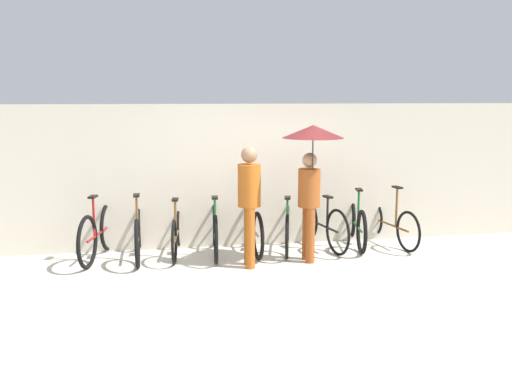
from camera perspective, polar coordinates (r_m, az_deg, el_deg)
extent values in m
plane|color=beige|center=(7.39, 1.79, -9.28)|extent=(30.00, 30.00, 0.00)
cube|color=beige|center=(9.12, -0.93, 1.67)|extent=(12.59, 0.12, 2.27)
torus|color=black|center=(9.20, -14.52, -3.35)|extent=(0.23, 0.75, 0.76)
torus|color=black|center=(8.31, -16.52, -4.82)|extent=(0.23, 0.75, 0.76)
cylinder|color=maroon|center=(8.75, -15.47, -4.05)|extent=(0.26, 0.96, 0.04)
cylinder|color=maroon|center=(8.53, -15.91, -2.45)|extent=(0.04, 0.04, 0.57)
cube|color=black|center=(8.48, -16.00, -0.46)|extent=(0.13, 0.22, 0.03)
cylinder|color=maroon|center=(9.14, -14.61, -1.30)|extent=(0.04, 0.04, 0.67)
cylinder|color=maroon|center=(9.08, -14.70, 0.76)|extent=(0.43, 0.13, 0.03)
torus|color=black|center=(9.23, -11.62, -3.38)|extent=(0.06, 0.70, 0.70)
torus|color=black|center=(8.17, -11.79, -5.07)|extent=(0.06, 0.70, 0.70)
cylinder|color=brown|center=(8.69, -11.70, -4.18)|extent=(0.04, 1.09, 0.04)
cylinder|color=brown|center=(8.44, -11.80, -2.46)|extent=(0.04, 0.04, 0.61)
cube|color=black|center=(8.38, -11.87, -0.32)|extent=(0.09, 0.20, 0.03)
cylinder|color=brown|center=(9.16, -11.69, -1.33)|extent=(0.04, 0.04, 0.67)
cylinder|color=brown|center=(9.10, -11.76, 0.75)|extent=(0.44, 0.03, 0.03)
torus|color=black|center=(9.24, -7.69, -3.43)|extent=(0.12, 0.65, 0.65)
torus|color=black|center=(8.26, -8.18, -5.00)|extent=(0.12, 0.65, 0.65)
cylinder|color=brown|center=(8.75, -7.92, -4.17)|extent=(0.16, 1.00, 0.04)
cylinder|color=brown|center=(8.52, -8.05, -2.66)|extent=(0.04, 0.04, 0.55)
cube|color=black|center=(8.46, -8.09, -0.74)|extent=(0.11, 0.21, 0.03)
cylinder|color=brown|center=(9.16, -7.74, -1.16)|extent=(0.04, 0.04, 0.75)
cylinder|color=brown|center=(9.10, -7.79, 1.15)|extent=(0.44, 0.08, 0.03)
torus|color=black|center=(9.24, -4.23, -3.17)|extent=(0.11, 0.71, 0.71)
torus|color=black|center=(8.24, -4.04, -4.74)|extent=(0.11, 0.71, 0.71)
cylinder|color=#19662D|center=(8.74, -4.14, -3.91)|extent=(0.12, 1.03, 0.04)
cylinder|color=#19662D|center=(8.51, -4.13, -2.43)|extent=(0.04, 0.04, 0.54)
cube|color=black|center=(8.45, -4.15, -0.56)|extent=(0.11, 0.21, 0.03)
cylinder|color=#19662D|center=(9.17, -4.26, -1.15)|extent=(0.04, 0.04, 0.66)
cylinder|color=#19662D|center=(9.12, -4.28, 0.89)|extent=(0.44, 0.06, 0.03)
torus|color=black|center=(9.32, -1.06, -3.00)|extent=(0.07, 0.72, 0.72)
torus|color=black|center=(8.40, 0.18, -4.41)|extent=(0.07, 0.72, 0.72)
cylinder|color=#A59E93|center=(8.86, -0.47, -3.67)|extent=(0.06, 0.97, 0.04)
cylinder|color=#A59E93|center=(8.64, -0.25, -2.32)|extent=(0.04, 0.04, 0.49)
cube|color=black|center=(8.59, -0.26, -0.61)|extent=(0.09, 0.20, 0.03)
cylinder|color=#A59E93|center=(9.26, -1.06, -1.15)|extent=(0.04, 0.04, 0.61)
cylinder|color=#A59E93|center=(9.21, -1.07, 0.73)|extent=(0.44, 0.04, 0.03)
torus|color=black|center=(9.47, 3.19, -2.96)|extent=(0.21, 0.66, 0.67)
torus|color=black|center=(8.47, 3.12, -4.47)|extent=(0.21, 0.66, 0.67)
cylinder|color=#19662D|center=(8.97, 3.16, -3.68)|extent=(0.29, 1.01, 0.04)
cylinder|color=#19662D|center=(8.74, 3.16, -2.32)|extent=(0.04, 0.04, 0.51)
cube|color=black|center=(8.69, 3.18, -0.58)|extent=(0.14, 0.22, 0.03)
cylinder|color=#19662D|center=(9.41, 3.21, -0.91)|extent=(0.04, 0.04, 0.69)
cylinder|color=#19662D|center=(9.35, 3.23, 1.18)|extent=(0.43, 0.13, 0.03)
torus|color=black|center=(9.60, 5.17, -2.68)|extent=(0.17, 0.71, 0.71)
torus|color=black|center=(8.71, 8.17, -4.01)|extent=(0.17, 0.71, 0.71)
cylinder|color=black|center=(9.15, 6.60, -3.31)|extent=(0.23, 1.02, 0.04)
cylinder|color=black|center=(8.95, 7.16, -2.07)|extent=(0.04, 0.04, 0.47)
cube|color=black|center=(8.90, 7.19, -0.48)|extent=(0.13, 0.21, 0.03)
cylinder|color=black|center=(9.54, 5.20, -0.75)|extent=(0.04, 0.04, 0.66)
cylinder|color=black|center=(9.49, 5.23, 1.21)|extent=(0.44, 0.11, 0.03)
torus|color=black|center=(9.83, 9.46, -2.58)|extent=(0.18, 0.68, 0.68)
torus|color=black|center=(8.86, 10.52, -3.95)|extent=(0.18, 0.68, 0.68)
cylinder|color=#19662D|center=(9.34, 9.97, -3.23)|extent=(0.22, 1.00, 0.04)
cylinder|color=#19662D|center=(9.11, 10.21, -1.68)|extent=(0.04, 0.04, 0.59)
cube|color=black|center=(9.06, 10.27, 0.23)|extent=(0.12, 0.21, 0.03)
cylinder|color=#19662D|center=(9.76, 9.52, -0.61)|extent=(0.04, 0.04, 0.69)
cylinder|color=#19662D|center=(9.71, 9.57, 1.38)|extent=(0.44, 0.11, 0.03)
torus|color=black|center=(10.01, 11.57, -2.53)|extent=(0.13, 0.65, 0.65)
torus|color=black|center=(9.11, 14.98, -3.85)|extent=(0.13, 0.65, 0.65)
cylinder|color=brown|center=(9.56, 13.19, -3.16)|extent=(0.19, 1.08, 0.04)
cylinder|color=brown|center=(9.34, 13.88, -1.52)|extent=(0.04, 0.04, 0.63)
cube|color=black|center=(9.28, 13.96, 0.46)|extent=(0.12, 0.21, 0.03)
cylinder|color=brown|center=(9.94, 11.64, -0.36)|extent=(0.04, 0.04, 0.77)
cylinder|color=brown|center=(9.88, 11.72, 1.83)|extent=(0.44, 0.09, 0.03)
cylinder|color=#B25619|center=(8.13, -0.76, -4.33)|extent=(0.13, 0.13, 0.87)
cylinder|color=#B25619|center=(7.96, -0.58, -4.64)|extent=(0.13, 0.13, 0.87)
cylinder|color=#B25619|center=(7.90, -0.68, 0.66)|extent=(0.32, 0.32, 0.59)
sphere|color=#997051|center=(7.84, -0.69, 3.75)|extent=(0.23, 0.23, 0.23)
cylinder|color=#9E4C1E|center=(8.44, 5.09, -4.06)|extent=(0.13, 0.13, 0.81)
cylinder|color=#9E4C1E|center=(8.27, 5.45, -4.34)|extent=(0.13, 0.13, 0.81)
cylinder|color=#9E4C1E|center=(8.22, 5.34, 0.41)|extent=(0.32, 0.32, 0.55)
sphere|color=tan|center=(8.16, 5.38, 3.19)|extent=(0.21, 0.21, 0.21)
cylinder|color=#332D28|center=(8.03, 5.68, 2.92)|extent=(0.02, 0.02, 0.70)
cone|color=#591919|center=(7.99, 5.73, 6.04)|extent=(0.87, 0.87, 0.18)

